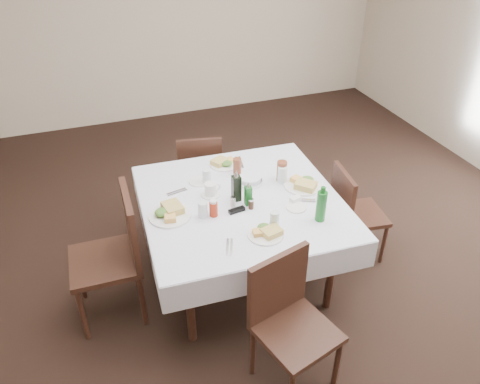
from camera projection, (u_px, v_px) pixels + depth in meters
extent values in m
plane|color=black|center=(264.00, 277.00, 3.91)|extent=(7.00, 7.00, 0.00)
cube|color=beige|center=(162.00, 11.00, 5.88)|extent=(6.00, 0.04, 2.80)
cylinder|color=black|center=(190.00, 303.00, 3.19)|extent=(0.06, 0.06, 0.72)
cylinder|color=black|center=(164.00, 215.00, 4.04)|extent=(0.06, 0.06, 0.72)
cylinder|color=black|center=(331.00, 271.00, 3.45)|extent=(0.06, 0.06, 0.72)
cylinder|color=black|center=(279.00, 194.00, 4.30)|extent=(0.06, 0.06, 0.72)
cube|color=black|center=(241.00, 202.00, 3.54)|extent=(1.39, 1.39, 0.03)
cube|color=silver|center=(241.00, 200.00, 3.52)|extent=(1.53, 1.53, 0.01)
cube|color=silver|center=(217.00, 166.00, 4.17)|extent=(1.46, 0.08, 0.22)
cube|color=silver|center=(275.00, 276.00, 3.00)|extent=(1.46, 0.08, 0.22)
cube|color=silver|center=(328.00, 196.00, 3.77)|extent=(0.08, 1.46, 0.22)
cube|color=silver|center=(145.00, 229.00, 3.40)|extent=(0.08, 1.46, 0.22)
cube|color=black|center=(200.00, 171.00, 4.54)|extent=(0.48, 0.48, 0.04)
cube|color=black|center=(200.00, 161.00, 4.26)|extent=(0.40, 0.12, 0.44)
cylinder|color=black|center=(217.00, 179.00, 4.82)|extent=(0.03, 0.03, 0.41)
cylinder|color=black|center=(220.00, 198.00, 4.53)|extent=(0.03, 0.03, 0.41)
cylinder|color=black|center=(182.00, 181.00, 4.77)|extent=(0.03, 0.03, 0.41)
cylinder|color=black|center=(184.00, 200.00, 4.49)|extent=(0.03, 0.03, 0.41)
cube|color=black|center=(297.00, 333.00, 2.87)|extent=(0.55, 0.55, 0.04)
cube|color=black|center=(278.00, 285.00, 2.87)|extent=(0.44, 0.16, 0.48)
cylinder|color=black|center=(253.00, 351.00, 3.03)|extent=(0.04, 0.04, 0.45)
cylinder|color=black|center=(337.00, 362.00, 2.95)|extent=(0.04, 0.04, 0.45)
cylinder|color=black|center=(297.00, 324.00, 3.21)|extent=(0.04, 0.04, 0.45)
cube|color=black|center=(359.00, 215.00, 3.95)|extent=(0.45, 0.45, 0.04)
cube|color=black|center=(342.00, 196.00, 3.80)|extent=(0.09, 0.40, 0.44)
cylinder|color=black|center=(384.00, 243.00, 3.96)|extent=(0.03, 0.03, 0.41)
cylinder|color=black|center=(345.00, 249.00, 3.89)|extent=(0.03, 0.03, 0.41)
cylinder|color=black|center=(366.00, 219.00, 4.24)|extent=(0.03, 0.03, 0.41)
cylinder|color=black|center=(330.00, 224.00, 4.18)|extent=(0.03, 0.03, 0.41)
cube|color=black|center=(105.00, 262.00, 3.34)|extent=(0.49, 0.49, 0.04)
cube|color=black|center=(131.00, 226.00, 3.25)|extent=(0.05, 0.48, 0.53)
cylinder|color=black|center=(79.00, 274.00, 3.59)|extent=(0.04, 0.04, 0.50)
cylinder|color=black|center=(134.00, 262.00, 3.70)|extent=(0.04, 0.04, 0.50)
cylinder|color=black|center=(82.00, 314.00, 3.26)|extent=(0.04, 0.04, 0.50)
cylinder|color=black|center=(142.00, 300.00, 3.37)|extent=(0.04, 0.04, 0.50)
cylinder|color=white|center=(224.00, 164.00, 3.95)|extent=(0.25, 0.25, 0.01)
cube|color=tan|center=(219.00, 161.00, 3.93)|extent=(0.16, 0.15, 0.04)
cube|color=#F0B946|center=(229.00, 160.00, 3.96)|extent=(0.09, 0.08, 0.03)
ellipsoid|color=#31671C|center=(227.00, 163.00, 3.91)|extent=(0.09, 0.08, 0.04)
cylinder|color=white|center=(265.00, 234.00, 3.17)|extent=(0.25, 0.25, 0.01)
cube|color=tan|center=(272.00, 232.00, 3.14)|extent=(0.15, 0.13, 0.04)
cube|color=#F0B946|center=(259.00, 232.00, 3.14)|extent=(0.09, 0.07, 0.03)
ellipsoid|color=#31671C|center=(264.00, 227.00, 3.18)|extent=(0.09, 0.08, 0.04)
cylinder|color=white|center=(303.00, 186.00, 3.67)|extent=(0.29, 0.29, 0.02)
cube|color=tan|center=(306.00, 185.00, 3.61)|extent=(0.19, 0.19, 0.05)
cube|color=#F0B946|center=(298.00, 180.00, 3.69)|extent=(0.11, 0.12, 0.04)
ellipsoid|color=#31671C|center=(307.00, 180.00, 3.68)|extent=(0.11, 0.10, 0.05)
cylinder|color=white|center=(170.00, 215.00, 3.34)|extent=(0.31, 0.31, 0.02)
cube|color=tan|center=(173.00, 208.00, 3.36)|extent=(0.15, 0.18, 0.05)
cube|color=#F0B946|center=(170.00, 217.00, 3.28)|extent=(0.10, 0.11, 0.04)
ellipsoid|color=#31671C|center=(162.00, 212.00, 3.32)|extent=(0.11, 0.10, 0.05)
cylinder|color=white|center=(200.00, 181.00, 3.72)|extent=(0.17, 0.17, 0.01)
cylinder|color=white|center=(296.00, 208.00, 3.43)|extent=(0.15, 0.15, 0.01)
cylinder|color=silver|center=(207.00, 177.00, 3.68)|extent=(0.07, 0.07, 0.12)
cylinder|color=silver|center=(274.00, 219.00, 3.22)|extent=(0.06, 0.06, 0.12)
cylinder|color=silver|center=(282.00, 174.00, 3.69)|extent=(0.08, 0.08, 0.14)
cylinder|color=silver|center=(203.00, 210.00, 3.31)|extent=(0.07, 0.07, 0.12)
cylinder|color=brown|center=(237.00, 166.00, 3.80)|extent=(0.07, 0.07, 0.14)
cylinder|color=brown|center=(282.00, 171.00, 3.70)|extent=(0.08, 0.08, 0.17)
cylinder|color=silver|center=(250.00, 182.00, 3.70)|extent=(0.19, 0.19, 0.04)
cylinder|color=silver|center=(250.00, 179.00, 3.68)|extent=(0.17, 0.17, 0.04)
cube|color=black|center=(236.00, 188.00, 3.46)|extent=(0.06, 0.06, 0.20)
cone|color=silver|center=(236.00, 173.00, 3.39)|extent=(0.03, 0.03, 0.06)
cube|color=#176320|center=(248.00, 196.00, 3.43)|extent=(0.05, 0.05, 0.15)
cone|color=silver|center=(248.00, 185.00, 3.37)|extent=(0.03, 0.03, 0.04)
cylinder|color=#A3260E|center=(214.00, 209.00, 3.32)|extent=(0.06, 0.06, 0.11)
cylinder|color=white|center=(213.00, 202.00, 3.29)|extent=(0.04, 0.04, 0.02)
cylinder|color=white|center=(233.00, 203.00, 3.42)|extent=(0.04, 0.04, 0.07)
cylinder|color=silver|center=(233.00, 198.00, 3.40)|extent=(0.04, 0.04, 0.01)
cylinder|color=#3B2217|center=(251.00, 204.00, 3.40)|extent=(0.04, 0.04, 0.07)
cylinder|color=silver|center=(251.00, 200.00, 3.38)|extent=(0.04, 0.04, 0.01)
cylinder|color=white|center=(211.00, 195.00, 3.57)|extent=(0.14, 0.14, 0.01)
cylinder|color=white|center=(210.00, 189.00, 3.54)|extent=(0.09, 0.09, 0.09)
cylinder|color=black|center=(210.00, 185.00, 3.52)|extent=(0.07, 0.07, 0.01)
torus|color=white|center=(217.00, 187.00, 3.56)|extent=(0.06, 0.02, 0.06)
cube|color=black|center=(237.00, 210.00, 3.38)|extent=(0.13, 0.06, 0.03)
cylinder|color=#176320|center=(321.00, 206.00, 3.25)|extent=(0.07, 0.07, 0.23)
cylinder|color=#176320|center=(323.00, 190.00, 3.17)|extent=(0.03, 0.03, 0.04)
cube|color=white|center=(296.00, 199.00, 3.48)|extent=(0.09, 0.06, 0.04)
cube|color=pink|center=(296.00, 199.00, 3.48)|extent=(0.07, 0.05, 0.02)
cube|color=silver|center=(237.00, 163.00, 3.98)|extent=(0.06, 0.20, 0.01)
cube|color=silver|center=(241.00, 162.00, 3.98)|extent=(0.06, 0.20, 0.01)
cube|color=silver|center=(232.00, 247.00, 3.06)|extent=(0.07, 0.16, 0.01)
cube|color=silver|center=(228.00, 247.00, 3.06)|extent=(0.07, 0.16, 0.01)
cube|color=silver|center=(304.00, 201.00, 3.49)|extent=(0.17, 0.08, 0.01)
cube|color=silver|center=(304.00, 199.00, 3.52)|extent=(0.17, 0.08, 0.01)
cube|color=silver|center=(176.00, 191.00, 3.61)|extent=(0.16, 0.05, 0.01)
cube|color=silver|center=(178.00, 193.00, 3.59)|extent=(0.16, 0.05, 0.01)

